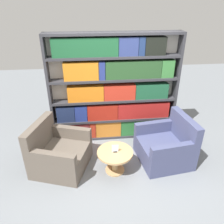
# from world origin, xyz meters

# --- Properties ---
(ground_plane) EXTENTS (14.00, 14.00, 0.00)m
(ground_plane) POSITION_xyz_m (0.00, 0.00, 0.00)
(ground_plane) COLOR slate
(bookshelf) EXTENTS (2.68, 0.30, 2.30)m
(bookshelf) POSITION_xyz_m (0.01, 1.28, 1.11)
(bookshelf) COLOR silver
(bookshelf) RESTS_ON ground_plane
(armchair_left) EXTENTS (1.16, 1.17, 0.91)m
(armchair_left) POSITION_xyz_m (-1.14, 0.34, 0.30)
(armchair_left) COLOR brown
(armchair_left) RESTS_ON ground_plane
(armchair_right) EXTENTS (1.03, 1.04, 0.91)m
(armchair_right) POSITION_xyz_m (0.91, 0.33, 0.30)
(armchair_right) COLOR #42476B
(armchair_right) RESTS_ON ground_plane
(coffee_table) EXTENTS (0.64, 0.64, 0.43)m
(coffee_table) POSITION_xyz_m (-0.12, 0.11, 0.31)
(coffee_table) COLOR tan
(coffee_table) RESTS_ON ground_plane
(table_sign) EXTENTS (0.12, 0.06, 0.14)m
(table_sign) POSITION_xyz_m (-0.12, 0.11, 0.49)
(table_sign) COLOR black
(table_sign) RESTS_ON coffee_table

